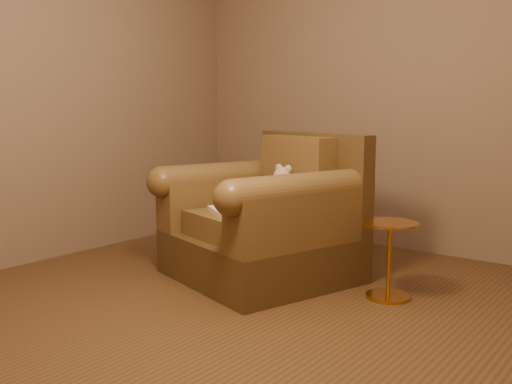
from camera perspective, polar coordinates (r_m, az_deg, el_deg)
The scene contains 6 objects.
floor at distance 3.35m, azimuth -0.68°, elevation -12.04°, with size 4.00×4.00×0.00m, color brown.
room at distance 3.19m, azimuth -0.74°, elevation 18.25°, with size 4.02×4.02×2.71m.
armchair at distance 3.96m, azimuth 1.06°, elevation -3.04°, with size 1.36×1.33×0.99m.
teddy_bear at distance 3.96m, azimuth 2.40°, elevation 0.01°, with size 0.23×0.26×0.32m.
guidebook at distance 3.74m, azimuth -2.05°, elevation -2.04°, with size 0.52×0.47×0.04m.
side_table at distance 3.62m, azimuth 13.17°, elevation -6.38°, with size 0.34×0.34×0.48m.
Camera 1 is at (1.95, -2.46, 1.16)m, focal length 40.00 mm.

